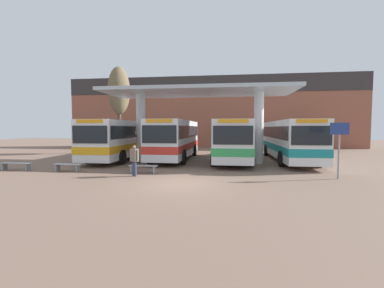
% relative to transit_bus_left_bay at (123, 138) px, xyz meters
% --- Properties ---
extents(ground_plane, '(100.00, 100.00, 0.00)m').
position_rel_transit_bus_left_bay_xyz_m(ground_plane, '(6.60, -9.09, -1.78)').
color(ground_plane, '#755B4C').
extents(townhouse_backdrop, '(40.00, 0.58, 9.62)m').
position_rel_transit_bus_left_bay_xyz_m(townhouse_backdrop, '(6.60, 14.00, 3.82)').
color(townhouse_backdrop, brown).
rests_on(townhouse_backdrop, ground_plane).
extents(station_canopy, '(13.97, 5.23, 5.46)m').
position_rel_transit_bus_left_bay_xyz_m(station_canopy, '(6.60, -1.49, 2.94)').
color(station_canopy, silver).
rests_on(station_canopy, ground_plane).
extents(transit_bus_left_bay, '(2.94, 11.06, 3.18)m').
position_rel_transit_bus_left_bay_xyz_m(transit_bus_left_bay, '(0.00, 0.00, 0.00)').
color(transit_bus_left_bay, white).
rests_on(transit_bus_left_bay, ground_plane).
extents(transit_bus_center_bay, '(2.82, 10.17, 3.21)m').
position_rel_transit_bus_left_bay_xyz_m(transit_bus_center_bay, '(4.52, 0.19, 0.02)').
color(transit_bus_center_bay, silver).
rests_on(transit_bus_center_bay, ground_plane).
extents(transit_bus_right_bay, '(2.88, 10.14, 3.16)m').
position_rel_transit_bus_left_bay_xyz_m(transit_bus_right_bay, '(9.15, -0.38, -0.01)').
color(transit_bus_right_bay, silver).
rests_on(transit_bus_right_bay, ground_plane).
extents(transit_bus_far_right_bay, '(2.79, 11.94, 3.15)m').
position_rel_transit_bus_left_bay_xyz_m(transit_bus_far_right_bay, '(13.67, 0.66, -0.02)').
color(transit_bus_far_right_bay, white).
rests_on(transit_bus_far_right_bay, ground_plane).
extents(waiting_bench_near_pillar, '(1.99, 0.44, 0.46)m').
position_rel_transit_bus_left_bay_xyz_m(waiting_bench_near_pillar, '(-4.11, -6.72, -1.43)').
color(waiting_bench_near_pillar, gray).
rests_on(waiting_bench_near_pillar, ground_plane).
extents(waiting_bench_mid_platform, '(1.64, 0.44, 0.46)m').
position_rel_transit_bus_left_bay_xyz_m(waiting_bench_mid_platform, '(-0.67, -6.72, -1.44)').
color(waiting_bench_mid_platform, gray).
rests_on(waiting_bench_mid_platform, ground_plane).
extents(waiting_bench_far_platform, '(1.68, 0.44, 0.46)m').
position_rel_transit_bus_left_bay_xyz_m(waiting_bench_far_platform, '(4.02, -6.72, -1.44)').
color(waiting_bench_far_platform, gray).
rests_on(waiting_bench_far_platform, ground_plane).
extents(info_sign_platform, '(0.90, 0.09, 2.87)m').
position_rel_transit_bus_left_bay_xyz_m(info_sign_platform, '(14.40, -7.01, 0.27)').
color(info_sign_platform, gray).
rests_on(info_sign_platform, ground_plane).
extents(pedestrian_waiting, '(0.58, 0.42, 1.67)m').
position_rel_transit_bus_left_bay_xyz_m(pedestrian_waiting, '(3.83, -7.66, -0.76)').
color(pedestrian_waiting, '#333856').
rests_on(pedestrian_waiting, ground_plane).
extents(poplar_tree_behind_left, '(2.25, 2.25, 8.98)m').
position_rel_transit_bus_left_bay_xyz_m(poplar_tree_behind_left, '(-2.37, 4.86, 4.62)').
color(poplar_tree_behind_left, '#473A2B').
rests_on(poplar_tree_behind_left, ground_plane).
extents(parked_car_street, '(4.44, 2.11, 2.18)m').
position_rel_transit_bus_left_bay_xyz_m(parked_car_street, '(18.09, 10.81, -0.72)').
color(parked_car_street, maroon).
rests_on(parked_car_street, ground_plane).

